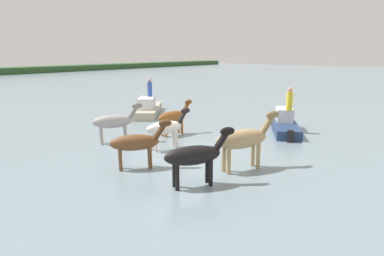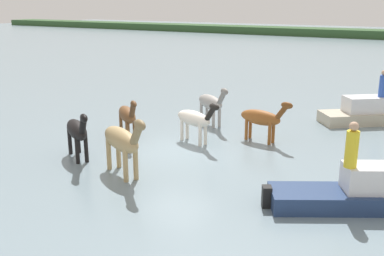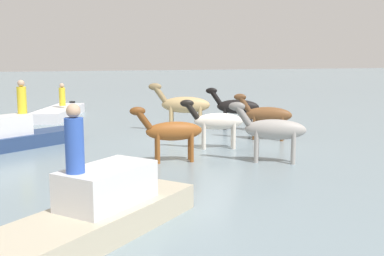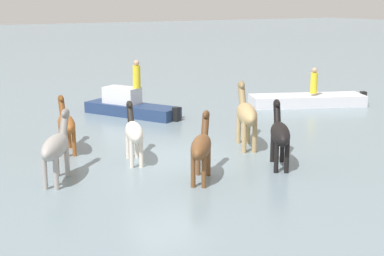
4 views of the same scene
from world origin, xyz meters
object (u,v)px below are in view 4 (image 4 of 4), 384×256
at_px(horse_rear_stallion, 134,132).
at_px(horse_gray_outer, 66,124).
at_px(boat_motor_center, 308,102).
at_px(person_helmsman_aft, 314,82).
at_px(horse_dark_mare, 246,114).
at_px(person_boatman_standing, 137,75).
at_px(boat_skiff_near, 130,108).
at_px(horse_lead, 56,146).
at_px(horse_chestnut_trailing, 280,133).
at_px(horse_dun_straggler, 201,146).

bearing_deg(horse_rear_stallion, horse_gray_outer, 51.08).
height_order(boat_motor_center, person_helmsman_aft, person_helmsman_aft).
height_order(horse_rear_stallion, boat_motor_center, horse_rear_stallion).
height_order(horse_dark_mare, boat_motor_center, horse_dark_mare).
height_order(boat_motor_center, person_boatman_standing, person_boatman_standing).
distance_m(horse_dark_mare, boat_skiff_near, 6.85).
bearing_deg(boat_skiff_near, horse_gray_outer, 106.57).
relative_size(boat_motor_center, person_boatman_standing, 4.59).
xyz_separation_m(horse_gray_outer, horse_lead, (-2.83, 1.10, 0.06)).
bearing_deg(horse_dark_mare, horse_gray_outer, 92.11).
distance_m(horse_gray_outer, horse_dark_mare, 5.92).
distance_m(horse_chestnut_trailing, person_helmsman_aft, 9.80).
xyz_separation_m(horse_gray_outer, horse_dark_mare, (-2.31, -5.45, 0.19)).
xyz_separation_m(horse_chestnut_trailing, boat_skiff_near, (8.95, 1.05, -0.70)).
bearing_deg(horse_gray_outer, person_helmsman_aft, -71.97).
xyz_separation_m(horse_lead, person_boatman_standing, (7.00, -5.38, 0.73)).
xyz_separation_m(horse_lead, horse_rear_stallion, (0.72, -2.57, -0.06)).
distance_m(horse_lead, boat_motor_center, 14.18).
xyz_separation_m(boat_motor_center, person_helmsman_aft, (-0.22, -0.13, 0.98)).
relative_size(boat_skiff_near, boat_motor_center, 0.79).
distance_m(horse_gray_outer, horse_dun_straggler, 5.20).
xyz_separation_m(horse_chestnut_trailing, horse_lead, (1.77, 6.18, -0.01)).
xyz_separation_m(horse_gray_outer, person_boatman_standing, (4.17, -4.28, 0.78)).
bearing_deg(boat_skiff_near, boat_motor_center, -134.63).
bearing_deg(horse_gray_outer, horse_lead, 166.99).
relative_size(horse_dun_straggler, person_boatman_standing, 1.69).
relative_size(horse_dark_mare, boat_motor_center, 0.47).
distance_m(horse_rear_stallion, person_boatman_standing, 6.92).
height_order(horse_lead, person_helmsman_aft, horse_lead).
bearing_deg(boat_motor_center, horse_dark_mare, 56.06).
xyz_separation_m(horse_gray_outer, boat_motor_center, (2.33, -12.08, -0.76)).
bearing_deg(horse_gray_outer, horse_chestnut_trailing, -123.97).
height_order(horse_dark_mare, boat_skiff_near, horse_dark_mare).
bearing_deg(horse_gray_outer, person_boatman_standing, -37.53).
height_order(horse_chestnut_trailing, horse_dun_straggler, horse_chestnut_trailing).
bearing_deg(horse_chestnut_trailing, boat_motor_center, -13.97).
distance_m(horse_rear_stallion, person_helmsman_aft, 11.54).
height_order(horse_dark_mare, person_helmsman_aft, horse_dark_mare).
height_order(horse_gray_outer, horse_rear_stallion, horse_rear_stallion).
relative_size(horse_lead, boat_motor_center, 0.40).
distance_m(horse_gray_outer, horse_rear_stallion, 2.57).
bearing_deg(person_helmsman_aft, horse_lead, 110.34).
distance_m(horse_chestnut_trailing, horse_rear_stallion, 4.39).
bearing_deg(horse_gray_outer, horse_dun_straggler, -144.24).
relative_size(horse_rear_stallion, boat_skiff_near, 0.51).
relative_size(horse_gray_outer, horse_dark_mare, 0.86).
relative_size(horse_lead, horse_rear_stallion, 0.99).
bearing_deg(boat_motor_center, horse_gray_outer, 32.01).
relative_size(horse_dun_straggler, person_helmsman_aft, 1.69).
distance_m(horse_gray_outer, person_boatman_standing, 6.03).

